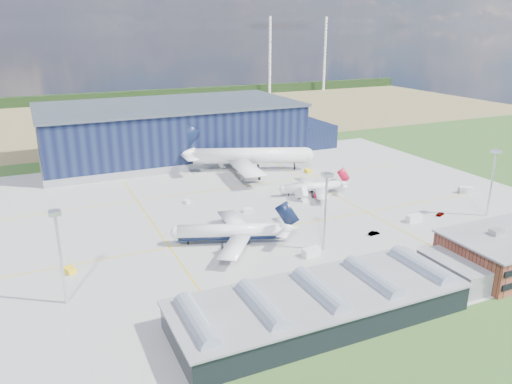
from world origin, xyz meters
name	(u,v)px	position (x,y,z in m)	size (l,w,h in m)	color
ground	(250,220)	(0.00, 0.00, 0.00)	(600.00, 600.00, 0.00)	#2E521F
apron	(238,210)	(0.00, 10.00, 0.03)	(220.00, 160.00, 0.08)	gray
farmland	(124,117)	(0.00, 220.00, 0.00)	(600.00, 220.00, 0.01)	olive
treeline	(106,97)	(0.00, 300.00, 4.00)	(600.00, 8.00, 8.00)	black
hangar	(176,133)	(2.81, 94.80, 11.62)	(145.00, 62.00, 26.10)	black
glass_concourse	(333,300)	(-6.45, -60.00, 3.69)	(78.00, 23.00, 8.60)	black
light_mast_west	(59,242)	(-60.00, -30.00, 15.43)	(2.60, 2.60, 23.00)	silver
light_mast_center	(326,199)	(10.00, -30.00, 15.43)	(2.60, 2.60, 23.00)	silver
light_mast_east	(493,172)	(75.00, -30.00, 15.43)	(2.60, 2.60, 23.00)	silver
airliner_navy	(229,224)	(-13.14, -14.80, 6.34)	(38.88, 38.03, 12.68)	white
airliner_red	(312,183)	(32.37, 14.35, 4.77)	(29.24, 28.60, 9.53)	white
airliner_widebody	(250,148)	(24.64, 55.00, 10.41)	(63.83, 62.44, 20.81)	white
gse_tug_a	(70,270)	(-57.90, -14.39, 0.73)	(2.14, 3.50, 1.46)	yellow
gse_tug_b	(184,231)	(-23.21, -1.61, 0.72)	(2.20, 3.30, 1.43)	yellow
gse_van_a	(311,252)	(4.72, -31.91, 1.17)	(2.35, 5.37, 2.35)	white
gse_cart_a	(187,202)	(-13.84, 24.82, 0.58)	(1.79, 2.68, 1.16)	white
gse_van_b	(466,190)	(87.34, -9.06, 1.23)	(2.45, 5.35, 2.45)	white
gse_tug_c	(308,171)	(46.29, 40.91, 0.79)	(2.25, 3.61, 1.58)	yellow
gse_cart_b	(248,210)	(2.62, 7.11, 0.70)	(2.15, 3.22, 1.40)	white
gse_van_c	(414,218)	(48.64, -23.99, 1.21)	(2.41, 5.03, 2.41)	white
airstair	(301,195)	(25.64, 10.70, 1.76)	(2.20, 5.50, 3.52)	white
car_a	(440,214)	(60.64, -23.31, 0.66)	(1.57, 3.89, 1.33)	#99999E
car_b	(374,233)	(29.90, -27.35, 0.61)	(1.28, 3.68, 1.21)	#99999E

